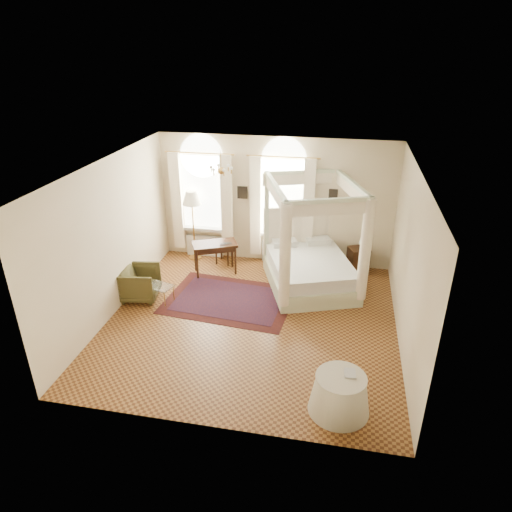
# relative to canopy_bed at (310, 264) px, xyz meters

# --- Properties ---
(ground) EXTENTS (6.00, 6.00, 0.00)m
(ground) POSITION_rel_canopy_bed_xyz_m (-1.06, -1.73, -0.58)
(ground) COLOR #935D2A
(ground) RESTS_ON ground
(room_walls) EXTENTS (6.00, 6.00, 6.00)m
(room_walls) POSITION_rel_canopy_bed_xyz_m (-1.06, -1.73, 1.40)
(room_walls) COLOR beige
(room_walls) RESTS_ON ground
(window_left) EXTENTS (1.62, 0.27, 3.29)m
(window_left) POSITION_rel_canopy_bed_xyz_m (-2.96, 1.14, 0.90)
(window_left) COLOR white
(window_left) RESTS_ON room_walls
(window_right) EXTENTS (1.62, 0.27, 3.29)m
(window_right) POSITION_rel_canopy_bed_xyz_m (-0.86, 1.14, 0.90)
(window_right) COLOR white
(window_right) RESTS_ON room_walls
(chandelier) EXTENTS (0.51, 0.45, 0.50)m
(chandelier) POSITION_rel_canopy_bed_xyz_m (-1.96, -0.53, 2.32)
(chandelier) COLOR #BA893E
(chandelier) RESTS_ON room_walls
(wall_pictures) EXTENTS (2.54, 0.03, 0.39)m
(wall_pictures) POSITION_rel_canopy_bed_xyz_m (-0.98, 1.24, 1.31)
(wall_pictures) COLOR black
(wall_pictures) RESTS_ON room_walls
(canopy_bed) EXTENTS (2.59, 2.86, 2.57)m
(canopy_bed) POSITION_rel_canopy_bed_xyz_m (0.00, 0.00, 0.00)
(canopy_bed) COLOR beige
(canopy_bed) RESTS_ON ground
(nightstand) EXTENTS (0.60, 0.58, 0.67)m
(nightstand) POSITION_rel_canopy_bed_xyz_m (1.14, 0.97, -0.25)
(nightstand) COLOR #341E0E
(nightstand) RESTS_ON ground
(nightstand_lamp) EXTENTS (0.25, 0.25, 0.37)m
(nightstand_lamp) POSITION_rel_canopy_bed_xyz_m (1.23, 0.88, 0.33)
(nightstand_lamp) COLOR #BA893E
(nightstand_lamp) RESTS_ON nightstand
(writing_desk) EXTENTS (1.23, 0.97, 0.82)m
(writing_desk) POSITION_rel_canopy_bed_xyz_m (-2.42, 0.25, 0.11)
(writing_desk) COLOR #341E0E
(writing_desk) RESTS_ON ground
(laptop) EXTENTS (0.36, 0.30, 0.02)m
(laptop) POSITION_rel_canopy_bed_xyz_m (-2.15, 0.28, 0.24)
(laptop) COLOR black
(laptop) RESTS_ON writing_desk
(stool) EXTENTS (0.51, 0.51, 0.51)m
(stool) POSITION_rel_canopy_bed_xyz_m (-2.33, 0.85, -0.16)
(stool) COLOR #40361B
(stool) RESTS_ON ground
(armchair) EXTENTS (0.95, 0.93, 0.76)m
(armchair) POSITION_rel_canopy_bed_xyz_m (-3.76, -1.29, -0.20)
(armchair) COLOR #443D1D
(armchair) RESTS_ON ground
(coffee_table) EXTENTS (0.66, 0.55, 0.38)m
(coffee_table) POSITION_rel_canopy_bed_xyz_m (-3.26, -1.34, -0.24)
(coffee_table) COLOR white
(coffee_table) RESTS_ON ground
(floor_lamp) EXTENTS (0.49, 0.49, 1.90)m
(floor_lamp) POSITION_rel_canopy_bed_xyz_m (-3.19, 0.97, 1.04)
(floor_lamp) COLOR #BA893E
(floor_lamp) RESTS_ON ground
(oriental_rug) EXTENTS (3.00, 2.28, 0.01)m
(oriental_rug) POSITION_rel_canopy_bed_xyz_m (-1.74, -1.01, -0.58)
(oriental_rug) COLOR #451510
(oriental_rug) RESTS_ON ground
(side_table) EXTENTS (0.99, 0.99, 0.67)m
(side_table) POSITION_rel_canopy_bed_xyz_m (0.83, -3.99, -0.25)
(side_table) COLOR silver
(side_table) RESTS_ON ground
(book) EXTENTS (0.19, 0.25, 0.02)m
(book) POSITION_rel_canopy_bed_xyz_m (0.87, -3.90, 0.10)
(book) COLOR black
(book) RESTS_ON side_table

